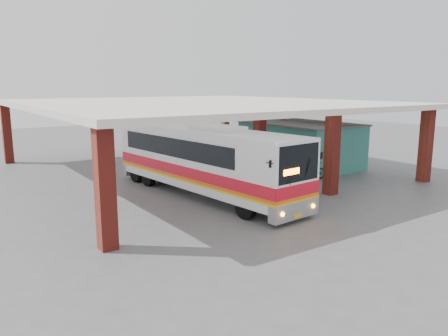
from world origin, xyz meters
name	(u,v)px	position (x,y,z in m)	size (l,w,h in m)	color
ground	(251,191)	(0.00, 0.00, 0.00)	(90.00, 90.00, 0.00)	#515154
brick_columns	(221,140)	(1.43, 5.00, 2.17)	(20.10, 21.60, 4.35)	maroon
canopy_roof	(197,104)	(0.50, 6.50, 4.50)	(21.00, 23.00, 0.30)	silver
shop_building	(300,144)	(7.49, 4.00, 1.56)	(5.20, 8.20, 3.11)	teal
coach_bus	(204,160)	(-2.63, 0.59, 1.87)	(3.93, 13.09, 3.76)	silver
motorcycle	(310,171)	(4.70, 0.16, 0.55)	(0.73, 2.09, 1.10)	black
pedestrian	(266,176)	(0.72, -0.39, 0.79)	(0.57, 0.38, 1.57)	red
red_chair	(244,160)	(4.37, 6.41, 0.34)	(0.46, 0.46, 0.73)	red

